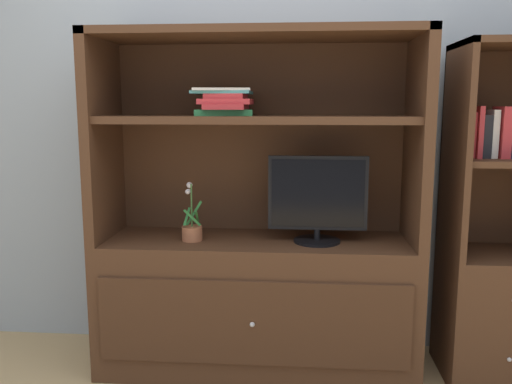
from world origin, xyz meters
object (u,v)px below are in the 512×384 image
object	(u,v)px
tv_monitor	(318,199)
upright_book_row	(491,134)
bookshelf_tall	(497,272)
potted_plant	(192,230)
magazine_stack	(225,102)
media_console	(257,267)

from	to	relation	value
tv_monitor	upright_book_row	xyz separation A→B (m)	(0.81, 0.03, 0.32)
bookshelf_tall	tv_monitor	bearing A→B (deg)	-177.34
potted_plant	upright_book_row	xyz separation A→B (m)	(1.43, 0.05, 0.48)
tv_monitor	magazine_stack	bearing A→B (deg)	176.40
tv_monitor	bookshelf_tall	distance (m)	0.96
media_console	potted_plant	xyz separation A→B (m)	(-0.32, -0.06, 0.20)
bookshelf_tall	media_console	bearing A→B (deg)	-179.88
media_console	upright_book_row	xyz separation A→B (m)	(1.11, -0.01, 0.68)
tv_monitor	upright_book_row	size ratio (longest dim) A/B	1.99
potted_plant	magazine_stack	xyz separation A→B (m)	(0.17, 0.05, 0.63)
media_console	magazine_stack	size ratio (longest dim) A/B	5.11
potted_plant	media_console	bearing A→B (deg)	9.97
potted_plant	tv_monitor	bearing A→B (deg)	1.64
bookshelf_tall	upright_book_row	xyz separation A→B (m)	(-0.08, -0.01, 0.68)
media_console	magazine_stack	world-z (taller)	media_console
media_console	magazine_stack	distance (m)	0.85
potted_plant	upright_book_row	size ratio (longest dim) A/B	1.21
magazine_stack	media_console	bearing A→B (deg)	3.69
potted_plant	bookshelf_tall	xyz separation A→B (m)	(1.51, 0.06, -0.20)
media_console	bookshelf_tall	world-z (taller)	media_console
magazine_stack	bookshelf_tall	world-z (taller)	bookshelf_tall
media_console	tv_monitor	world-z (taller)	media_console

